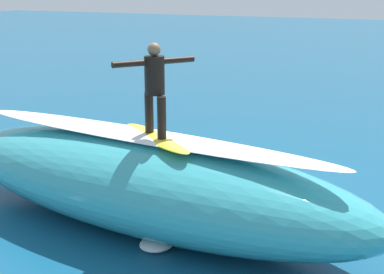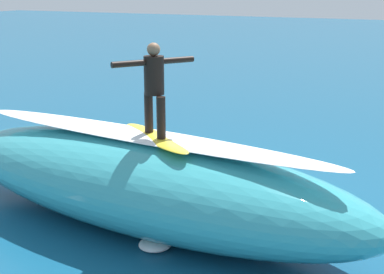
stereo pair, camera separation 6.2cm
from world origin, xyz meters
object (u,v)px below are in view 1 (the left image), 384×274
(surfboard_riding, at_px, (156,138))
(surfer_paddling, at_px, (215,166))
(surfboard_paddling, at_px, (219,172))
(surfer_riding, at_px, (155,82))

(surfboard_riding, relative_size, surfer_paddling, 1.36)
(surfboard_riding, bearing_deg, surfboard_paddling, -52.60)
(surfer_riding, xyz_separation_m, surfer_paddling, (0.21, -3.11, -2.43))
(surfboard_paddling, height_order, surfer_paddling, surfer_paddling)
(surfer_riding, distance_m, surfer_paddling, 3.96)
(surfboard_riding, xyz_separation_m, surfboard_paddling, (0.17, -3.23, -1.65))
(surfboard_paddling, bearing_deg, surfer_paddling, -180.00)
(surfer_riding, relative_size, surfer_paddling, 0.97)
(surfboard_riding, height_order, surfer_paddling, surfboard_riding)
(surfer_riding, height_order, surfboard_paddling, surfer_riding)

